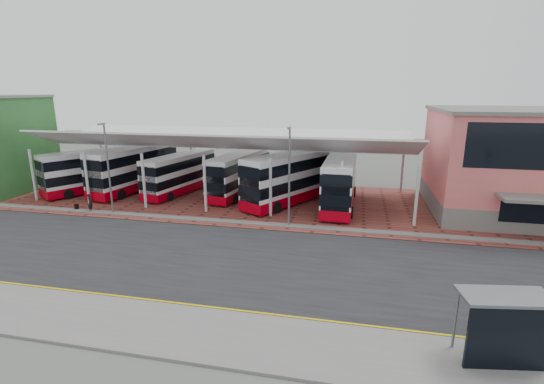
{
  "coord_description": "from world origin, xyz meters",
  "views": [
    {
      "loc": [
        7.03,
        -23.66,
        10.84
      ],
      "look_at": [
        0.5,
        6.79,
        2.68
      ],
      "focal_mm": 26.0,
      "sensor_mm": 36.0,
      "label": 1
    }
  ],
  "objects_px": {
    "bus_0": "(95,171)",
    "bus_shelter": "(515,324)",
    "bus_2": "(180,174)",
    "bus_4": "(292,178)",
    "pedestrian": "(90,203)",
    "bus_3": "(239,174)",
    "bus_5": "(340,182)",
    "bus_1": "(135,169)"
  },
  "relations": [
    {
      "from": "bus_3",
      "to": "bus_0",
      "type": "bearing_deg",
      "value": -162.95
    },
    {
      "from": "bus_2",
      "to": "pedestrian",
      "type": "xyz_separation_m",
      "value": [
        -5.04,
        -8.09,
        -1.21
      ]
    },
    {
      "from": "bus_3",
      "to": "pedestrian",
      "type": "height_order",
      "value": "bus_3"
    },
    {
      "from": "bus_2",
      "to": "bus_shelter",
      "type": "relative_size",
      "value": 2.71
    },
    {
      "from": "bus_shelter",
      "to": "bus_1",
      "type": "bearing_deg",
      "value": 133.69
    },
    {
      "from": "bus_5",
      "to": "bus_2",
      "type": "bearing_deg",
      "value": 176.52
    },
    {
      "from": "bus_0",
      "to": "bus_3",
      "type": "bearing_deg",
      "value": 37.45
    },
    {
      "from": "pedestrian",
      "to": "bus_3",
      "type": "bearing_deg",
      "value": -68.93
    },
    {
      "from": "bus_2",
      "to": "bus_3",
      "type": "height_order",
      "value": "bus_3"
    },
    {
      "from": "bus_3",
      "to": "bus_4",
      "type": "distance_m",
      "value": 6.13
    },
    {
      "from": "bus_5",
      "to": "pedestrian",
      "type": "xyz_separation_m",
      "value": [
        -21.92,
        -6.69,
        -1.49
      ]
    },
    {
      "from": "bus_5",
      "to": "bus_shelter",
      "type": "relative_size",
      "value": 3.01
    },
    {
      "from": "bus_3",
      "to": "bus_5",
      "type": "distance_m",
      "value": 10.71
    },
    {
      "from": "bus_0",
      "to": "bus_3",
      "type": "distance_m",
      "value": 15.81
    },
    {
      "from": "bus_0",
      "to": "bus_4",
      "type": "relative_size",
      "value": 0.92
    },
    {
      "from": "bus_2",
      "to": "bus_shelter",
      "type": "bearing_deg",
      "value": -29.74
    },
    {
      "from": "bus_0",
      "to": "bus_shelter",
      "type": "bearing_deg",
      "value": -1.81
    },
    {
      "from": "bus_2",
      "to": "pedestrian",
      "type": "relative_size",
      "value": 6.17
    },
    {
      "from": "bus_0",
      "to": "pedestrian",
      "type": "relative_size",
      "value": 6.39
    },
    {
      "from": "bus_3",
      "to": "bus_5",
      "type": "bearing_deg",
      "value": -1.25
    },
    {
      "from": "bus_2",
      "to": "bus_3",
      "type": "bearing_deg",
      "value": 19.36
    },
    {
      "from": "bus_0",
      "to": "bus_3",
      "type": "height_order",
      "value": "bus_0"
    },
    {
      "from": "bus_1",
      "to": "bus_3",
      "type": "bearing_deg",
      "value": 14.32
    },
    {
      "from": "bus_1",
      "to": "bus_2",
      "type": "relative_size",
      "value": 1.16
    },
    {
      "from": "bus_1",
      "to": "pedestrian",
      "type": "relative_size",
      "value": 7.16
    },
    {
      "from": "bus_0",
      "to": "bus_5",
      "type": "xyz_separation_m",
      "value": [
        26.19,
        -0.23,
        0.1
      ]
    },
    {
      "from": "bus_3",
      "to": "pedestrian",
      "type": "relative_size",
      "value": 6.49
    },
    {
      "from": "bus_3",
      "to": "bus_shelter",
      "type": "relative_size",
      "value": 2.85
    },
    {
      "from": "pedestrian",
      "to": "bus_shelter",
      "type": "distance_m",
      "value": 33.11
    },
    {
      "from": "bus_shelter",
      "to": "bus_2",
      "type": "bearing_deg",
      "value": 128.22
    },
    {
      "from": "bus_0",
      "to": "bus_2",
      "type": "relative_size",
      "value": 1.04
    },
    {
      "from": "bus_0",
      "to": "pedestrian",
      "type": "distance_m",
      "value": 8.25
    },
    {
      "from": "pedestrian",
      "to": "bus_2",
      "type": "bearing_deg",
      "value": -48.49
    },
    {
      "from": "bus_1",
      "to": "bus_shelter",
      "type": "relative_size",
      "value": 3.14
    },
    {
      "from": "bus_0",
      "to": "bus_2",
      "type": "distance_m",
      "value": 9.38
    },
    {
      "from": "bus_1",
      "to": "bus_5",
      "type": "distance_m",
      "value": 22.22
    },
    {
      "from": "bus_2",
      "to": "bus_4",
      "type": "bearing_deg",
      "value": 7.75
    },
    {
      "from": "bus_0",
      "to": "bus_2",
      "type": "xyz_separation_m",
      "value": [
        9.31,
        1.17,
        -0.18
      ]
    },
    {
      "from": "bus_2",
      "to": "bus_5",
      "type": "distance_m",
      "value": 16.94
    },
    {
      "from": "bus_5",
      "to": "pedestrian",
      "type": "height_order",
      "value": "bus_5"
    },
    {
      "from": "bus_0",
      "to": "bus_shelter",
      "type": "xyz_separation_m",
      "value": [
        33.96,
        -21.54,
        -0.35
      ]
    },
    {
      "from": "bus_5",
      "to": "bus_shelter",
      "type": "bearing_deg",
      "value": -68.7
    }
  ]
}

